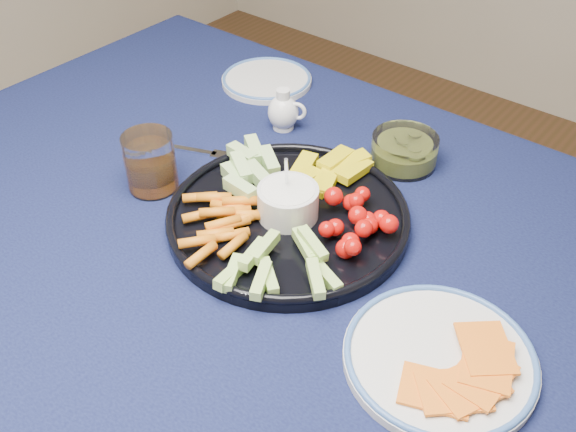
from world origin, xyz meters
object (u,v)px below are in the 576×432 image
Objects in this scene: dining_table at (303,300)px; cheese_plate at (440,356)px; crudite_platter at (287,212)px; pickle_bowl at (404,152)px; creamer_pitcher at (284,112)px; juice_tumbler at (151,165)px; side_plate_extra at (267,79)px.

dining_table is 0.27m from cheese_plate.
pickle_bowl is at bearing 77.13° from crudite_platter.
pickle_bowl is (0.25, 0.04, -0.01)m from creamer_pitcher.
juice_tumbler is (-0.24, -0.07, 0.02)m from crudite_platter.
juice_tumbler reaches higher than creamer_pitcher.
crudite_platter reaches higher than side_plate_extra.
dining_table is at bearing -46.31° from creamer_pitcher.
dining_table is 0.57m from side_plate_extra.
cheese_plate is at bearing -9.20° from dining_table.
crudite_platter is 2.00× the size of side_plate_extra.
creamer_pitcher reaches higher than cheese_plate.
pickle_bowl is at bearing 92.95° from dining_table.
cheese_plate reaches higher than side_plate_extra.
cheese_plate is (0.51, -0.32, -0.02)m from creamer_pitcher.
cheese_plate reaches higher than dining_table.
pickle_bowl reaches higher than dining_table.
crudite_platter is 1.57× the size of cheese_plate.
side_plate_extra is (-0.66, 0.43, -0.00)m from cheese_plate.
dining_table is 4.25× the size of crudite_platter.
creamer_pitcher is 0.34× the size of cheese_plate.
side_plate_extra is (-0.33, 0.34, -0.01)m from crudite_platter.
creamer_pitcher reaches higher than pickle_bowl.
side_plate_extra is at bearing 168.81° from pickle_bowl.
cheese_plate is 2.44× the size of juice_tumbler.
dining_table is 0.34m from pickle_bowl.
pickle_bowl is 0.45m from cheese_plate.
dining_table is 19.94× the size of creamer_pitcher.
crudite_platter is 0.34m from cheese_plate.
pickle_bowl is at bearing 47.84° from juice_tumbler.
cheese_plate is at bearing -16.00° from crudite_platter.
juice_tumbler is (-0.57, 0.02, 0.03)m from cheese_plate.
dining_table is 0.40m from creamer_pitcher.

